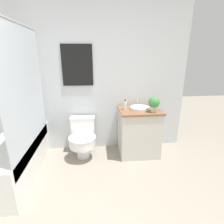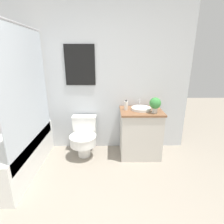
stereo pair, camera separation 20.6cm
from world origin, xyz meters
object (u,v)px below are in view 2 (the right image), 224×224
object	(u,v)px
sink	(141,109)
potted_plant	(155,104)
toilet	(84,136)
soap_bottle	(126,106)

from	to	relation	value
sink	potted_plant	world-z (taller)	potted_plant
toilet	soap_bottle	world-z (taller)	soap_bottle
toilet	potted_plant	bearing A→B (deg)	-7.26
sink	soap_bottle	xyz separation A→B (m)	(-0.24, -0.01, 0.05)
sink	potted_plant	size ratio (longest dim) A/B	1.46
sink	soap_bottle	distance (m)	0.25
toilet	sink	distance (m)	1.05
toilet	sink	xyz separation A→B (m)	(0.94, 0.01, 0.48)
toilet	soap_bottle	distance (m)	0.87
toilet	potted_plant	size ratio (longest dim) A/B	2.70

